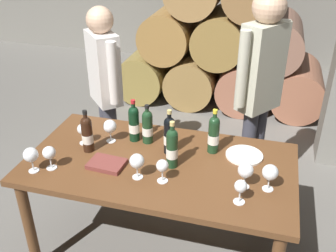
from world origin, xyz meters
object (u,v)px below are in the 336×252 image
wine_bottle_2 (169,135)px  wine_glass_4 (110,127)px  sommelier_presenting (260,84)px  taster_seated_left (105,84)px  wine_glass_1 (31,155)px  wine_glass_6 (246,171)px  wine_bottle_4 (172,148)px  tasting_notebook (107,164)px  wine_glass_5 (83,130)px  wine_bottle_5 (147,126)px  wine_glass_0 (162,166)px  wine_bottle_0 (214,134)px  dining_table (160,173)px  wine_glass_2 (270,173)px  wine_bottle_1 (134,123)px  wine_bottle_3 (87,134)px  wine_glass_3 (241,187)px  serving_plate (244,155)px  wine_glass_8 (49,153)px  wine_glass_7 (137,162)px

wine_bottle_2 → wine_glass_4: (-0.42, 0.02, -0.02)m
sommelier_presenting → taster_seated_left: size_ratio=1.11×
wine_glass_1 → wine_glass_6: wine_glass_1 is taller
wine_bottle_4 → tasting_notebook: bearing=-164.4°
wine_glass_5 → taster_seated_left: 0.66m
wine_bottle_5 → wine_glass_4: wine_bottle_5 is taller
wine_glass_0 → wine_glass_4: (-0.47, 0.34, 0.01)m
taster_seated_left → wine_glass_4: bearing=-63.9°
wine_bottle_4 → wine_glass_0: (-0.01, -0.17, -0.03)m
wine_bottle_5 → wine_bottle_0: bearing=0.0°
sommelier_presenting → wine_bottle_0: bearing=-113.7°
dining_table → wine_glass_5: size_ratio=11.43×
wine_glass_2 → wine_glass_0: bearing=-171.6°
wine_glass_0 → wine_bottle_1: bearing=128.4°
wine_bottle_3 → wine_bottle_4: bearing=-2.5°
wine_glass_2 → wine_glass_3: 0.21m
serving_plate → taster_seated_left: (-1.19, 0.52, 0.16)m
wine_bottle_3 → wine_glass_5: 0.10m
wine_bottle_4 → wine_glass_8: (-0.71, -0.22, -0.03)m
wine_bottle_2 → wine_glass_2: bearing=-19.3°
wine_bottle_1 → tasting_notebook: wine_bottle_1 is taller
wine_bottle_0 → wine_glass_8: (-0.93, -0.46, -0.02)m
sommelier_presenting → wine_glass_2: bearing=-81.1°
wine_glass_0 → wine_glass_4: size_ratio=0.90×
wine_glass_8 → wine_glass_7: bearing=5.6°
wine_bottle_0 → wine_glass_4: (-0.70, -0.06, -0.02)m
wine_bottle_5 → wine_glass_5: size_ratio=1.89×
wine_bottle_0 → wine_glass_2: wine_bottle_0 is taller
wine_bottle_1 → wine_bottle_4: size_ratio=0.97×
wine_bottle_1 → wine_bottle_5: bearing=-1.5°
wine_bottle_1 → wine_bottle_5: wine_bottle_1 is taller
wine_bottle_5 → wine_glass_7: bearing=-80.5°
sommelier_presenting → wine_glass_5: bearing=-148.4°
wine_bottle_2 → wine_glass_4: wine_bottle_2 is taller
wine_bottle_0 → wine_bottle_5: wine_bottle_0 is taller
wine_glass_6 → wine_glass_8: 1.17m
taster_seated_left → wine_glass_8: bearing=-86.9°
dining_table → wine_glass_1: bearing=-156.7°
wine_glass_4 → wine_glass_5: bearing=-156.3°
wine_glass_0 → sommelier_presenting: 1.07m
wine_bottle_0 → wine_glass_5: (-0.86, -0.13, -0.03)m
tasting_notebook → taster_seated_left: (-0.37, 0.85, 0.15)m
wine_bottle_5 → taster_seated_left: taster_seated_left is taller
dining_table → wine_glass_4: (-0.39, 0.15, 0.21)m
wine_bottle_0 → taster_seated_left: bearing=152.4°
sommelier_presenting → wine_glass_6: bearing=-90.0°
sommelier_presenting → wine_bottle_3: bearing=-144.0°
wine_bottle_0 → taster_seated_left: 1.11m
dining_table → wine_bottle_2: bearing=76.0°
wine_bottle_4 → wine_glass_5: (-0.65, 0.10, -0.03)m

